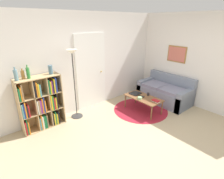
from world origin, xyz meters
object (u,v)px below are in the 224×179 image
object	(u,v)px
cup	(148,94)
bottle_left	(16,75)
vase_on_shelf	(50,70)
bowl	(140,98)
bottle_right	(28,73)
floor_lamp	(73,66)
coffee_table	(143,99)
laptop	(135,93)
couch	(165,92)
bottle_middle	(23,75)
bookshelf	(41,104)

from	to	relation	value
cup	bottle_left	bearing A→B (deg)	161.82
bottle_left	vase_on_shelf	world-z (taller)	bottle_left
bowl	bottle_right	xyz separation A→B (m)	(-2.41, 0.99, 0.93)
floor_lamp	vase_on_shelf	world-z (taller)	floor_lamp
bowl	cup	bearing A→B (deg)	1.39
coffee_table	laptop	distance (m)	0.32
couch	bottle_middle	world-z (taller)	bottle_middle
cup	vase_on_shelf	world-z (taller)	vase_on_shelf
laptop	bottle_middle	distance (m)	2.92
cup	bottle_right	world-z (taller)	bottle_right
bookshelf	vase_on_shelf	bearing A→B (deg)	0.49
laptop	bottle_right	distance (m)	2.83
coffee_table	cup	bearing A→B (deg)	0.71
bottle_middle	bowl	bearing A→B (deg)	-22.28
bookshelf	couch	xyz separation A→B (m)	(3.44, -1.01, -0.32)
bottle_middle	bottle_right	bearing A→B (deg)	-22.07
bookshelf	bowl	xyz separation A→B (m)	(2.25, -1.00, -0.17)
floor_lamp	bottle_right	distance (m)	0.99
coffee_table	bottle_left	distance (m)	3.12
bottle_left	laptop	bearing A→B (deg)	-13.36
coffee_table	bottle_right	bearing A→B (deg)	159.05
floor_lamp	bowl	world-z (taller)	floor_lamp
couch	bottle_middle	distance (m)	3.98
bottle_left	bottle_middle	distance (m)	0.14
laptop	couch	bearing A→B (deg)	-18.33
floor_lamp	coffee_table	distance (m)	2.08
bowl	bottle_right	distance (m)	2.76
bowl	cup	distance (m)	0.36
couch	vase_on_shelf	size ratio (longest dim) A/B	7.72
cup	bottle_middle	bearing A→B (deg)	160.42
floor_lamp	laptop	bearing A→B (deg)	-20.33
bowl	bottle_middle	world-z (taller)	bottle_middle
bottle_middle	bookshelf	bearing A→B (deg)	-5.39
vase_on_shelf	bowl	bearing A→B (deg)	-27.51
bookshelf	vase_on_shelf	world-z (taller)	vase_on_shelf
cup	vase_on_shelf	xyz separation A→B (m)	(-2.29, 1.00, 0.89)
bookshelf	bowl	bearing A→B (deg)	-23.99
couch	bottle_left	xyz separation A→B (m)	(-3.83, 1.00, 1.08)
couch	cup	distance (m)	0.85
bottle_left	bottle_middle	size ratio (longest dim) A/B	1.27
laptop	vase_on_shelf	world-z (taller)	vase_on_shelf
couch	vase_on_shelf	bearing A→B (deg)	161.94
coffee_table	bottle_left	bearing A→B (deg)	160.55
floor_lamp	bowl	xyz separation A→B (m)	(1.42, -0.92, -0.94)
coffee_table	cup	distance (m)	0.22
couch	laptop	world-z (taller)	couch
vase_on_shelf	coffee_table	bearing A→B (deg)	-25.61
floor_lamp	couch	size ratio (longest dim) A/B	1.13
cup	bottle_middle	xyz separation A→B (m)	(-2.86, 1.02, 0.89)
couch	coffee_table	world-z (taller)	couch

